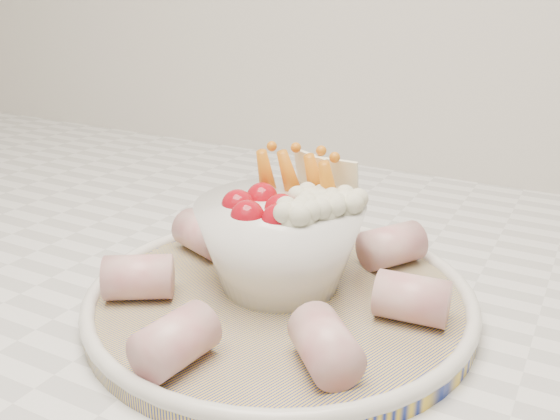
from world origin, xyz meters
The scene contains 3 objects.
serving_platter centered at (-0.13, 1.34, 0.93)m, with size 0.39×0.39×0.02m.
veggie_bowl centered at (-0.14, 1.36, 0.98)m, with size 0.14×0.14×0.11m.
cured_meat_rolls centered at (-0.13, 1.34, 0.95)m, with size 0.26×0.29×0.04m.
Camera 1 is at (0.08, 0.95, 1.18)m, focal length 40.00 mm.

